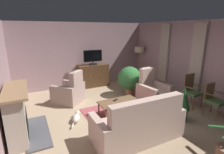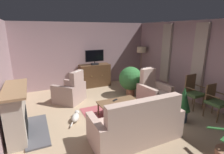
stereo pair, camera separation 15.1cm
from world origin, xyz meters
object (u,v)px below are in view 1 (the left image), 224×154
(side_chair_tucked_against_wall, at_px, (192,90))
(floor_lamp, at_px, (139,53))
(potted_plant_tall_palm_by_window, at_px, (130,79))
(cat, at_px, (76,117))
(television, at_px, (93,57))
(coffee_table, at_px, (119,103))
(tv_cabinet, at_px, (93,76))
(sofa_floral, at_px, (139,125))
(armchair_in_far_corner, at_px, (152,92))
(side_chair_mid_row, at_px, (214,99))
(armchair_near_window, at_px, (70,92))
(potted_plant_small_fern_corner, at_px, (183,101))
(tv_remote, at_px, (115,100))
(fireplace, at_px, (18,115))

(side_chair_tucked_against_wall, xyz_separation_m, floor_lamp, (0.16, 3.08, 0.78))
(potted_plant_tall_palm_by_window, distance_m, cat, 2.56)
(television, relative_size, coffee_table, 0.68)
(tv_cabinet, distance_m, potted_plant_tall_palm_by_window, 1.81)
(coffee_table, relative_size, floor_lamp, 0.72)
(sofa_floral, distance_m, floor_lamp, 4.74)
(sofa_floral, relative_size, cat, 3.11)
(sofa_floral, relative_size, floor_lamp, 1.24)
(cat, bearing_deg, tv_cabinet, 60.62)
(sofa_floral, height_order, armchair_in_far_corner, armchair_in_far_corner)
(side_chair_mid_row, relative_size, potted_plant_tall_palm_by_window, 0.86)
(coffee_table, distance_m, floor_lamp, 3.71)
(armchair_near_window, relative_size, side_chair_mid_row, 1.28)
(coffee_table, bearing_deg, potted_plant_tall_palm_by_window, 47.24)
(tv_cabinet, xyz_separation_m, cat, (-1.47, -2.60, -0.35))
(coffee_table, xyz_separation_m, side_chair_tucked_against_wall, (2.33, -0.49, 0.17))
(armchair_near_window, xyz_separation_m, side_chair_tucked_against_wall, (3.35, -2.02, 0.20))
(tv_cabinet, height_order, armchair_near_window, armchair_near_window)
(coffee_table, xyz_separation_m, armchair_near_window, (-1.02, 1.52, -0.03))
(potted_plant_small_fern_corner, relative_size, cat, 1.50)
(sofa_floral, xyz_separation_m, side_chair_mid_row, (2.49, 0.00, 0.15))
(potted_plant_tall_palm_by_window, bearing_deg, armchair_near_window, 171.42)
(armchair_in_far_corner, relative_size, potted_plant_tall_palm_by_window, 1.05)
(side_chair_mid_row, bearing_deg, potted_plant_small_fern_corner, 168.96)
(potted_plant_small_fern_corner, height_order, cat, potted_plant_small_fern_corner)
(tv_remote, height_order, potted_plant_tall_palm_by_window, potted_plant_tall_palm_by_window)
(armchair_in_far_corner, relative_size, side_chair_tucked_against_wall, 1.09)
(tv_remote, xyz_separation_m, cat, (-1.13, 0.10, -0.33))
(tv_cabinet, bearing_deg, side_chair_mid_row, -63.09)
(coffee_table, height_order, tv_remote, tv_remote)
(tv_cabinet, relative_size, potted_plant_small_fern_corner, 1.33)
(tv_cabinet, distance_m, side_chair_mid_row, 4.51)
(coffee_table, distance_m, armchair_in_far_corner, 1.50)
(fireplace, bearing_deg, sofa_floral, -29.17)
(television, distance_m, potted_plant_tall_palm_by_window, 1.87)
(fireplace, distance_m, floor_lamp, 5.63)
(armchair_near_window, height_order, side_chair_tucked_against_wall, armchair_near_window)
(television, relative_size, sofa_floral, 0.39)
(tv_cabinet, xyz_separation_m, tv_remote, (-0.34, -2.70, -0.02))
(floor_lamp, bearing_deg, armchair_in_far_corner, -114.30)
(armchair_in_far_corner, bearing_deg, potted_plant_small_fern_corner, -94.18)
(potted_plant_tall_palm_by_window, bearing_deg, tv_remote, -136.54)
(armchair_near_window, xyz_separation_m, floor_lamp, (3.51, 1.06, 0.97))
(fireplace, bearing_deg, cat, 5.15)
(television, bearing_deg, armchair_near_window, -136.93)
(tv_cabinet, bearing_deg, potted_plant_tall_palm_by_window, -62.70)
(cat, bearing_deg, side_chair_mid_row, -22.07)
(television, bearing_deg, tv_remote, -97.29)
(television, height_order, side_chair_mid_row, television)
(side_chair_tucked_against_wall, height_order, potted_plant_small_fern_corner, side_chair_tucked_against_wall)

